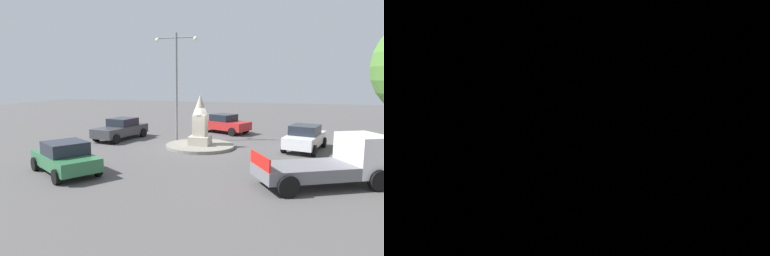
{
  "view_description": "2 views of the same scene",
  "coord_description": "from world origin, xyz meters",
  "views": [
    {
      "loc": [
        5.51,
        -20.1,
        4.32
      ],
      "look_at": [
        -0.56,
        0.11,
        1.19
      ],
      "focal_mm": 31.58,
      "sensor_mm": 36.0,
      "label": 1
    },
    {
      "loc": [
        18.75,
        -3.03,
        5.11
      ],
      "look_at": [
        -0.53,
        0.2,
        1.6
      ],
      "focal_mm": 41.63,
      "sensor_mm": 36.0,
      "label": 2
    }
  ],
  "objects": [
    {
      "name": "car_dark_grey_waiting",
      "position": [
        -6.17,
        1.2,
        0.75
      ],
      "size": [
        2.6,
        4.6,
        1.49
      ],
      "color": "#38383D",
      "rests_on": "ground"
    },
    {
      "name": "streetlamp",
      "position": [
        -2.15,
        1.71,
        4.46
      ],
      "size": [
        2.96,
        0.28,
        7.31
      ],
      "color": "slate",
      "rests_on": "ground"
    },
    {
      "name": "car_red_passing",
      "position": [
        0.29,
        6.11,
        0.75
      ],
      "size": [
        4.46,
        3.38,
        1.49
      ],
      "color": "#B22323",
      "rests_on": "ground"
    },
    {
      "name": "ground_plane",
      "position": [
        0.0,
        0.0,
        0.0
      ],
      "size": [
        80.0,
        80.0,
        0.0
      ],
      "primitive_type": "plane",
      "color": "#4F4C4C"
    },
    {
      "name": "car_white_near_island",
      "position": [
        6.27,
        1.03,
        0.78
      ],
      "size": [
        2.74,
        4.41,
        1.54
      ],
      "color": "silver",
      "rests_on": "ground"
    },
    {
      "name": "monument",
      "position": [
        0.0,
        0.0,
        1.57
      ],
      "size": [
        1.26,
        1.26,
        3.14
      ],
      "color": "#B2AA99",
      "rests_on": "traffic_island"
    },
    {
      "name": "traffic_island",
      "position": [
        0.0,
        0.0,
        0.09
      ],
      "size": [
        4.3,
        4.3,
        0.19
      ],
      "primitive_type": "cylinder",
      "color": "gray",
      "rests_on": "ground"
    },
    {
      "name": "truck_white_approaching",
      "position": [
        7.25,
        -5.73,
        0.94
      ],
      "size": [
        5.54,
        4.15,
        2.05
      ],
      "color": "silver",
      "rests_on": "ground"
    },
    {
      "name": "car_green_parked_left",
      "position": [
        -4.33,
        -7.41,
        0.75
      ],
      "size": [
        4.35,
        3.67,
        1.49
      ],
      "color": "#2D6B42",
      "rests_on": "ground"
    }
  ]
}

